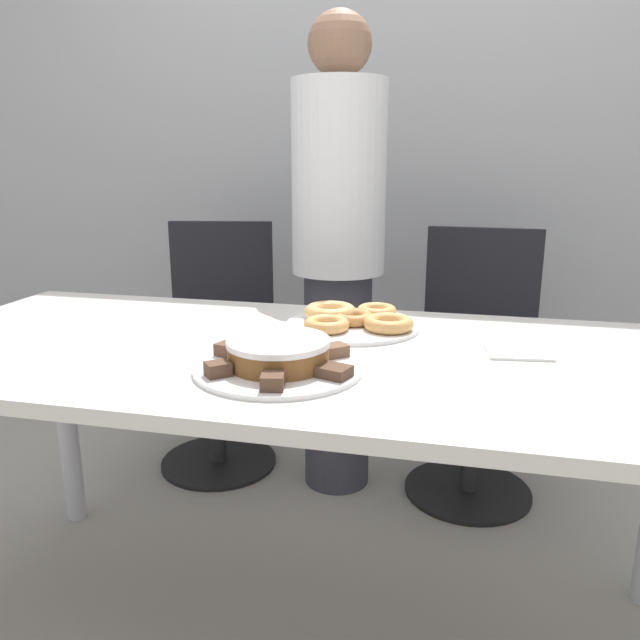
{
  "coord_description": "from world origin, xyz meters",
  "views": [
    {
      "loc": [
        0.34,
        -1.25,
        1.15
      ],
      "look_at": [
        0.04,
        0.03,
        0.81
      ],
      "focal_mm": 35.0,
      "sensor_mm": 36.0,
      "label": 1
    }
  ],
  "objects_px": {
    "plate_donuts": "(353,325)",
    "napkin": "(518,352)",
    "plate_cake": "(279,368)",
    "person_standing": "(338,251)",
    "frosted_cake": "(279,352)",
    "office_chair_right": "(476,370)",
    "office_chair_left": "(218,351)"
  },
  "relations": [
    {
      "from": "plate_donuts",
      "to": "person_standing",
      "type": "bearing_deg",
      "value": 105.17
    },
    {
      "from": "office_chair_right",
      "to": "frosted_cake",
      "type": "xyz_separation_m",
      "value": [
        -0.4,
        -1.0,
        0.35
      ]
    },
    {
      "from": "plate_donuts",
      "to": "napkin",
      "type": "relative_size",
      "value": 2.3
    },
    {
      "from": "plate_donuts",
      "to": "frosted_cake",
      "type": "relative_size",
      "value": 1.63
    },
    {
      "from": "frosted_cake",
      "to": "napkin",
      "type": "relative_size",
      "value": 1.41
    },
    {
      "from": "frosted_cake",
      "to": "office_chair_right",
      "type": "bearing_deg",
      "value": 68.37
    },
    {
      "from": "office_chair_left",
      "to": "napkin",
      "type": "relative_size",
      "value": 6.38
    },
    {
      "from": "person_standing",
      "to": "frosted_cake",
      "type": "height_order",
      "value": "person_standing"
    },
    {
      "from": "office_chair_right",
      "to": "plate_donuts",
      "type": "xyz_separation_m",
      "value": [
        -0.31,
        -0.66,
        0.31
      ]
    },
    {
      "from": "office_chair_left",
      "to": "office_chair_right",
      "type": "relative_size",
      "value": 1.0
    },
    {
      "from": "frosted_cake",
      "to": "plate_donuts",
      "type": "bearing_deg",
      "value": 76.45
    },
    {
      "from": "office_chair_right",
      "to": "napkin",
      "type": "relative_size",
      "value": 6.38
    },
    {
      "from": "office_chair_left",
      "to": "office_chair_right",
      "type": "distance_m",
      "value": 0.95
    },
    {
      "from": "office_chair_left",
      "to": "plate_donuts",
      "type": "height_order",
      "value": "office_chair_left"
    },
    {
      "from": "plate_cake",
      "to": "frosted_cake",
      "type": "xyz_separation_m",
      "value": [
        0.0,
        0.0,
        0.03
      ]
    },
    {
      "from": "plate_cake",
      "to": "plate_donuts",
      "type": "xyz_separation_m",
      "value": [
        0.08,
        0.34,
        0.0
      ]
    },
    {
      "from": "office_chair_left",
      "to": "napkin",
      "type": "distance_m",
      "value": 1.32
    },
    {
      "from": "office_chair_left",
      "to": "office_chair_right",
      "type": "height_order",
      "value": "same"
    },
    {
      "from": "office_chair_right",
      "to": "napkin",
      "type": "bearing_deg",
      "value": -82.83
    },
    {
      "from": "person_standing",
      "to": "plate_donuts",
      "type": "bearing_deg",
      "value": -74.83
    },
    {
      "from": "person_standing",
      "to": "office_chair_left",
      "type": "bearing_deg",
      "value": 170.93
    },
    {
      "from": "office_chair_left",
      "to": "plate_cake",
      "type": "distance_m",
      "value": 1.19
    },
    {
      "from": "person_standing",
      "to": "office_chair_right",
      "type": "relative_size",
      "value": 1.74
    },
    {
      "from": "office_chair_left",
      "to": "napkin",
      "type": "bearing_deg",
      "value": -48.63
    },
    {
      "from": "plate_donuts",
      "to": "napkin",
      "type": "height_order",
      "value": "plate_donuts"
    },
    {
      "from": "office_chair_left",
      "to": "frosted_cake",
      "type": "bearing_deg",
      "value": -72.1
    },
    {
      "from": "office_chair_left",
      "to": "plate_cake",
      "type": "bearing_deg",
      "value": -72.1
    },
    {
      "from": "plate_donuts",
      "to": "napkin",
      "type": "distance_m",
      "value": 0.4
    },
    {
      "from": "plate_cake",
      "to": "plate_donuts",
      "type": "distance_m",
      "value": 0.35
    },
    {
      "from": "office_chair_right",
      "to": "napkin",
      "type": "xyz_separation_m",
      "value": [
        0.07,
        -0.78,
        0.31
      ]
    },
    {
      "from": "office_chair_left",
      "to": "plate_donuts",
      "type": "distance_m",
      "value": 0.97
    },
    {
      "from": "office_chair_right",
      "to": "plate_cake",
      "type": "height_order",
      "value": "office_chair_right"
    }
  ]
}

